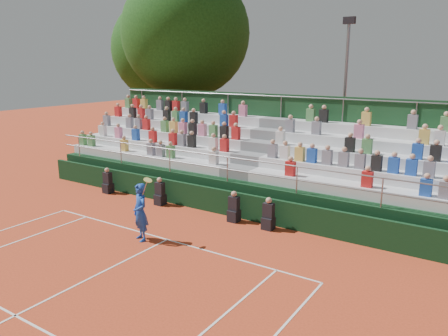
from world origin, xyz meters
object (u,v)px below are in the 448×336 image
Objects in this scene: tree_east at (186,34)px; floodlight_mast at (345,85)px; tennis_player at (140,212)px; tree_west at (164,49)px.

tree_east is 10.67m from floodlight_mast.
tree_east is at bearing 121.80° from tennis_player.
tree_west is at bearing 175.56° from floodlight_mast.
tennis_player is 0.21× the size of tree_west.
floodlight_mast reaches higher than tennis_player.
tree_west is 0.89× the size of tree_east.
floodlight_mast is at bearing 1.76° from tree_east.
tennis_player is at bearing -100.94° from floodlight_mast.
tree_west is at bearing 155.79° from tree_east.
tree_west is 13.44m from floodlight_mast.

